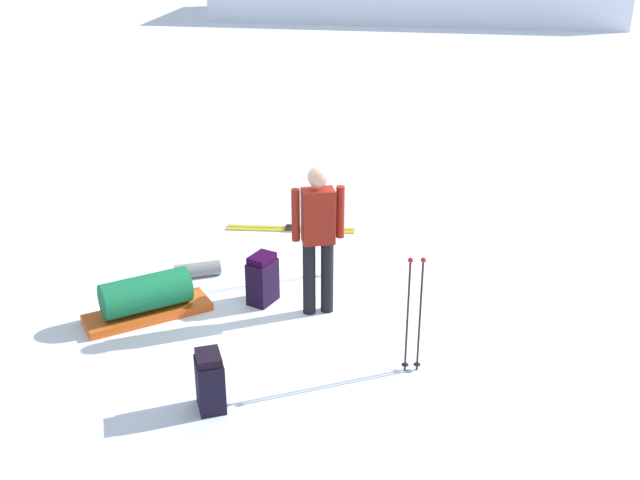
{
  "coord_description": "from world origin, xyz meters",
  "views": [
    {
      "loc": [
        2.01,
        -7.68,
        4.26
      ],
      "look_at": [
        0.0,
        0.0,
        0.7
      ],
      "focal_mm": 43.36,
      "sensor_mm": 36.0,
      "label": 1
    }
  ],
  "objects": [
    {
      "name": "backpack_large_dark",
      "position": [
        -0.41,
        -2.33,
        0.28
      ],
      "size": [
        0.36,
        0.39,
        0.57
      ],
      "color": "black",
      "rests_on": "ground_plane"
    },
    {
      "name": "ground_plane",
      "position": [
        0.0,
        0.0,
        0.0
      ],
      "size": [
        80.0,
        80.0,
        0.0
      ],
      "primitive_type": "plane",
      "color": "white"
    },
    {
      "name": "skier_standing",
      "position": [
        0.08,
        -0.38,
        0.95
      ],
      "size": [
        0.52,
        0.34,
        1.7
      ],
      "color": "black",
      "rests_on": "ground_plane"
    },
    {
      "name": "sleeping_mat_rolled",
      "position": [
        -1.56,
        0.08,
        0.09
      ],
      "size": [
        0.56,
        0.44,
        0.18
      ],
      "primitive_type": "cylinder",
      "rotation": [
        0.0,
        1.57,
        3.69
      ],
      "color": "slate",
      "rests_on": "ground_plane"
    },
    {
      "name": "ski_poles_planted_far",
      "position": [
        1.25,
        -1.27,
        0.68
      ],
      "size": [
        0.18,
        0.1,
        1.22
      ],
      "color": "black",
      "rests_on": "ground_plane"
    },
    {
      "name": "gear_sled",
      "position": [
        -1.71,
        -0.96,
        0.22
      ],
      "size": [
        1.3,
        1.27,
        0.49
      ],
      "color": "#D95318",
      "rests_on": "ground_plane"
    },
    {
      "name": "ski_poles_planted_near",
      "position": [
        -0.15,
        0.47,
        0.75
      ],
      "size": [
        0.21,
        0.11,
        1.35
      ],
      "color": "#B4ADC2",
      "rests_on": "ground_plane"
    },
    {
      "name": "ski_pair_near",
      "position": [
        -0.88,
        1.74,
        0.01
      ],
      "size": [
        1.78,
        0.49,
        0.05
      ],
      "color": "gold",
      "rests_on": "ground_plane"
    },
    {
      "name": "backpack_bright",
      "position": [
        -0.59,
        -0.32,
        0.29
      ],
      "size": [
        0.32,
        0.39,
        0.59
      ],
      "color": "black",
      "rests_on": "ground_plane"
    }
  ]
}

